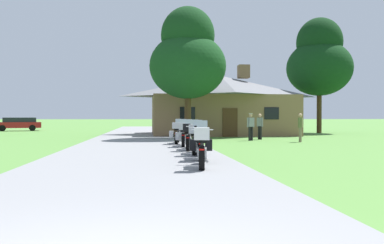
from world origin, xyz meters
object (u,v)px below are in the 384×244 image
motorcycle_yellow_third_in_row (194,139)px  bystander_gray_shirt_near_lodge (251,125)px  parked_red_suv_far_left (18,123)px  bystander_gray_shirt_beside_signpost (260,125)px  bystander_olive_shirt_by_tree (300,126)px  motorcycle_black_farthest_in_row (177,133)px  tree_right_of_lodge (319,61)px  tree_by_lodge_front (188,57)px  motorcycle_green_nearest_to_camera (202,147)px  motorcycle_green_fourth_in_row (188,137)px  motorcycle_blue_second_in_row (200,143)px  motorcycle_black_fifth_in_row (183,135)px

motorcycle_yellow_third_in_row → bystander_gray_shirt_near_lodge: bearing=70.6°
parked_red_suv_far_left → bystander_gray_shirt_beside_signpost: bearing=-148.9°
bystander_gray_shirt_beside_signpost → bystander_olive_shirt_by_tree: (1.57, -2.99, 0.00)m
bystander_olive_shirt_by_tree → motorcycle_black_farthest_in_row: bearing=-50.3°
tree_right_of_lodge → tree_by_lodge_front: bearing=-145.2°
motorcycle_black_farthest_in_row → parked_red_suv_far_left: parked_red_suv_far_left is taller
tree_by_lodge_front → motorcycle_green_nearest_to_camera: bearing=-94.2°
motorcycle_black_farthest_in_row → tree_by_lodge_front: (1.11, 5.55, 4.80)m
motorcycle_black_farthest_in_row → bystander_gray_shirt_near_lodge: (4.78, 3.25, 0.34)m
motorcycle_green_nearest_to_camera → parked_red_suv_far_left: size_ratio=0.42×
bystander_olive_shirt_by_tree → tree_right_of_lodge: 15.72m
motorcycle_yellow_third_in_row → bystander_olive_shirt_by_tree: bystander_olive_shirt_by_tree is taller
motorcycle_green_nearest_to_camera → tree_right_of_lodge: tree_right_of_lodge is taller
motorcycle_green_nearest_to_camera → bystander_olive_shirt_by_tree: size_ratio=1.25×
motorcycle_green_fourth_in_row → bystander_gray_shirt_near_lodge: bearing=65.5°
motorcycle_green_nearest_to_camera → motorcycle_blue_second_in_row: same height
motorcycle_black_farthest_in_row → bystander_olive_shirt_by_tree: size_ratio=1.25×
motorcycle_green_nearest_to_camera → tree_right_of_lodge: (14.05, 24.83, 5.97)m
motorcycle_yellow_third_in_row → tree_by_lodge_front: size_ratio=0.24×
tree_by_lodge_front → bystander_gray_shirt_near_lodge: bearing=-32.1°
motorcycle_green_nearest_to_camera → motorcycle_blue_second_in_row: 2.25m
motorcycle_black_fifth_in_row → tree_right_of_lodge: (13.85, 16.54, 5.98)m
motorcycle_blue_second_in_row → tree_right_of_lodge: size_ratio=0.20×
motorcycle_green_nearest_to_camera → parked_red_suv_far_left: (-14.93, 33.62, 0.16)m
motorcycle_blue_second_in_row → motorcycle_black_fifth_in_row: (-0.03, 6.05, 0.00)m
motorcycle_blue_second_in_row → motorcycle_yellow_third_in_row: same height
parked_red_suv_far_left → motorcycle_green_nearest_to_camera: bearing=-172.7°
motorcycle_green_fourth_in_row → bystander_gray_shirt_beside_signpost: bearing=64.7°
bystander_gray_shirt_near_lodge → tree_by_lodge_front: tree_by_lodge_front is taller
tree_right_of_lodge → tree_by_lodge_front: 15.74m
motorcycle_yellow_third_in_row → bystander_gray_shirt_beside_signpost: bystander_gray_shirt_beside_signpost is taller
bystander_gray_shirt_near_lodge → tree_by_lodge_front: size_ratio=0.19×
bystander_olive_shirt_by_tree → bystander_gray_shirt_beside_signpost: bearing=-124.1°
motorcycle_black_farthest_in_row → bystander_olive_shirt_by_tree: 7.42m
parked_red_suv_far_left → bystander_olive_shirt_by_tree: bearing=-151.1°
tree_right_of_lodge → parked_red_suv_far_left: (-28.98, 8.78, -5.81)m
tree_right_of_lodge → parked_red_suv_far_left: size_ratio=2.12×
bystander_olive_shirt_by_tree → tree_right_of_lodge: (6.73, 13.03, 5.66)m
motorcycle_blue_second_in_row → motorcycle_black_farthest_in_row: 8.08m
motorcycle_black_fifth_in_row → tree_by_lodge_front: (0.97, 7.58, 4.80)m
motorcycle_green_fourth_in_row → bystander_gray_shirt_near_lodge: 8.70m
motorcycle_green_nearest_to_camera → parked_red_suv_far_left: 36.78m
bystander_gray_shirt_near_lodge → parked_red_suv_far_left: 28.15m
motorcycle_green_nearest_to_camera → motorcycle_black_farthest_in_row: bearing=97.6°
bystander_gray_shirt_near_lodge → tree_right_of_lodge: tree_right_of_lodge is taller
motorcycle_green_nearest_to_camera → bystander_gray_shirt_beside_signpost: bystander_gray_shirt_beside_signpost is taller
motorcycle_blue_second_in_row → motorcycle_yellow_third_in_row: 1.94m
tree_right_of_lodge → motorcycle_yellow_third_in_row: bearing=-123.7°
motorcycle_blue_second_in_row → motorcycle_black_fifth_in_row: size_ratio=1.00×
motorcycle_blue_second_in_row → tree_by_lodge_front: tree_by_lodge_front is taller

